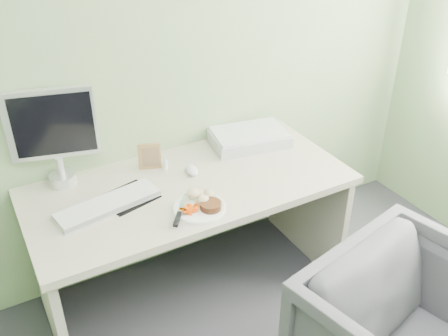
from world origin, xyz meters
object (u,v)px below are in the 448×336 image
scanner (249,138)px  monitor (53,132)px  desk (191,213)px  plate (199,208)px

scanner → monitor: bearing=-175.5°
desk → plate: size_ratio=6.55×
desk → scanner: size_ratio=3.81×
plate → scanner: (0.53, 0.44, 0.03)m
scanner → monitor: size_ratio=0.85×
scanner → plate: bearing=-130.6°
desk → scanner: (0.48, 0.22, 0.22)m
desk → scanner: scanner is taller
desk → monitor: (-0.55, 0.31, 0.46)m
plate → desk: bearing=75.7°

